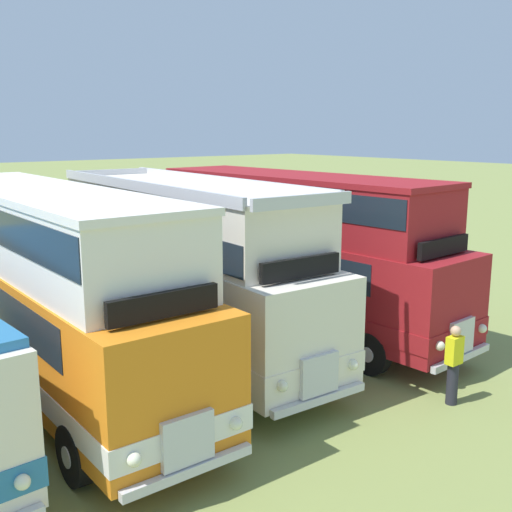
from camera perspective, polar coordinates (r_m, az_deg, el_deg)
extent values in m
sphere|color=#EAEACC|center=(9.29, -20.85, -19.01)|extent=(0.22, 0.22, 0.22)
cylinder|color=black|center=(11.02, -22.54, -17.47)|extent=(0.34, 1.05, 1.04)
cylinder|color=silver|center=(11.06, -21.78, -17.30)|extent=(0.04, 0.36, 0.36)
cube|color=orange|center=(14.48, -18.56, -5.10)|extent=(2.54, 11.49, 2.30)
cube|color=white|center=(14.66, -18.40, -7.34)|extent=(2.58, 11.53, 0.44)
cube|color=#19232D|center=(14.69, -19.23, -2.48)|extent=(2.57, 9.09, 0.76)
cube|color=#19232D|center=(9.35, -6.89, -9.59)|extent=(2.20, 0.11, 0.90)
cube|color=silver|center=(9.78, -6.35, -16.62)|extent=(0.90, 0.12, 0.80)
cube|color=silver|center=(10.01, -6.19, -19.21)|extent=(2.30, 0.15, 0.16)
sphere|color=#EAEACC|center=(10.21, -1.86, -15.26)|extent=(0.22, 0.22, 0.22)
sphere|color=#EAEACC|center=(9.40, -11.24, -18.04)|extent=(0.22, 0.22, 0.22)
cube|color=white|center=(14.31, -19.38, 2.46)|extent=(2.44, 10.59, 1.50)
cube|color=white|center=(14.21, -19.60, 5.73)|extent=(2.50, 10.69, 0.14)
cube|color=#19232D|center=(14.27, -19.46, 3.65)|extent=(2.48, 10.49, 0.68)
cube|color=black|center=(9.51, -8.52, -4.49)|extent=(1.90, 0.13, 0.40)
cylinder|color=black|center=(11.83, -5.72, -14.49)|extent=(0.28, 1.04, 1.04)
cylinder|color=silver|center=(11.90, -5.09, -14.31)|extent=(0.02, 0.36, 0.36)
cylinder|color=black|center=(10.94, -16.45, -17.26)|extent=(0.28, 1.04, 1.04)
cylinder|color=silver|center=(10.89, -17.21, -17.44)|extent=(0.02, 0.36, 0.36)
cylinder|color=black|center=(18.75, -19.06, -5.11)|extent=(0.28, 1.04, 1.04)
cylinder|color=silver|center=(18.80, -18.63, -5.04)|extent=(0.02, 0.36, 0.36)
cube|color=silver|center=(16.00, -6.60, -2.98)|extent=(2.97, 10.52, 2.30)
cube|color=silver|center=(16.16, -6.55, -5.04)|extent=(3.02, 10.56, 0.44)
cube|color=#19232D|center=(16.21, -7.33, -0.63)|extent=(2.89, 8.12, 0.76)
cube|color=#19232D|center=(11.74, 5.64, -5.10)|extent=(2.20, 0.20, 0.90)
cube|color=silver|center=(12.08, 5.87, -10.91)|extent=(0.90, 0.16, 0.80)
cube|color=silver|center=(12.26, 5.91, -13.11)|extent=(2.30, 0.25, 0.16)
sphere|color=#EAEACC|center=(12.65, 9.02, -9.93)|extent=(0.22, 0.22, 0.22)
sphere|color=#EAEACC|center=(11.54, 2.46, -11.96)|extent=(0.22, 0.22, 0.22)
cube|color=silver|center=(15.85, -7.19, 3.87)|extent=(2.83, 9.62, 1.50)
cube|color=silver|center=(11.65, 4.42, 5.10)|extent=(2.40, 0.21, 0.24)
cube|color=silver|center=(19.61, -13.23, 7.49)|extent=(2.40, 0.21, 0.24)
cube|color=silver|center=(16.36, -3.54, 7.00)|extent=(0.54, 9.51, 0.24)
cube|color=silver|center=(15.24, -11.27, 6.45)|extent=(0.54, 9.51, 0.24)
cube|color=#19232D|center=(15.89, -7.17, 2.80)|extent=(2.87, 9.52, 0.64)
cube|color=black|center=(11.91, 4.17, -1.10)|extent=(1.90, 0.21, 0.40)
cylinder|color=black|center=(14.15, 4.91, -9.96)|extent=(0.33, 1.05, 1.04)
cylinder|color=silver|center=(14.24, 5.38, -9.82)|extent=(0.04, 0.36, 0.36)
cylinder|color=black|center=(12.89, -3.10, -12.17)|extent=(0.33, 1.05, 1.04)
cylinder|color=silver|center=(12.82, -3.68, -12.32)|extent=(0.04, 0.36, 0.36)
cylinder|color=black|center=(19.74, -8.39, -3.75)|extent=(0.33, 1.05, 1.04)
cylinder|color=silver|center=(19.81, -8.00, -3.69)|extent=(0.04, 0.36, 0.36)
cylinder|color=black|center=(18.86, -14.64, -4.75)|extent=(0.33, 1.05, 1.04)
cylinder|color=silver|center=(18.81, -15.07, -4.82)|extent=(0.04, 0.36, 0.36)
cube|color=maroon|center=(17.69, 4.12, -1.52)|extent=(3.09, 10.34, 2.30)
cube|color=maroon|center=(17.83, 4.09, -3.40)|extent=(3.13, 10.38, 0.44)
cube|color=#19232D|center=(17.84, 3.23, 0.58)|extent=(2.98, 7.95, 0.76)
cube|color=#19232D|center=(14.56, 18.46, -2.35)|extent=(2.20, 0.23, 0.90)
cube|color=silver|center=(14.85, 18.52, -7.11)|extent=(0.91, 0.17, 0.80)
cube|color=silver|center=(15.00, 18.50, -8.95)|extent=(2.30, 0.27, 0.16)
sphere|color=#EAEACC|center=(15.60, 20.23, -6.33)|extent=(0.22, 0.22, 0.22)
sphere|color=#EAEACC|center=(14.10, 16.69, -7.99)|extent=(0.22, 0.22, 0.22)
cube|color=maroon|center=(17.53, 3.63, 4.68)|extent=(2.94, 9.44, 1.50)
cube|color=maroon|center=(17.45, 3.66, 7.35)|extent=(3.00, 9.54, 0.14)
cube|color=#19232D|center=(17.50, 3.64, 5.65)|extent=(2.97, 9.34, 0.68)
cube|color=black|center=(14.65, 17.00, 0.83)|extent=(1.90, 0.23, 0.40)
cylinder|color=black|center=(16.77, 15.51, -6.86)|extent=(0.34, 1.05, 1.04)
cylinder|color=silver|center=(16.89, 15.79, -6.74)|extent=(0.04, 0.36, 0.36)
cylinder|color=black|center=(14.99, 10.61, -8.86)|extent=(0.34, 1.05, 1.04)
cylinder|color=silver|center=(14.88, 10.25, -9.01)|extent=(0.04, 0.36, 0.36)
cylinder|color=black|center=(21.07, -0.14, -2.64)|extent=(0.34, 1.05, 1.04)
cylinder|color=silver|center=(21.17, 0.16, -2.57)|extent=(0.04, 0.36, 0.36)
cylinder|color=black|center=(19.68, -5.19, -3.72)|extent=(0.34, 1.05, 1.04)
cylinder|color=silver|center=(19.60, -5.55, -3.79)|extent=(0.04, 0.36, 0.36)
cylinder|color=#23232D|center=(13.90, 17.74, -11.23)|extent=(0.24, 0.24, 0.90)
cube|color=yellow|center=(13.63, 17.94, -8.31)|extent=(0.36, 0.22, 0.60)
sphere|color=tan|center=(13.50, 18.05, -6.64)|extent=(0.22, 0.22, 0.22)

